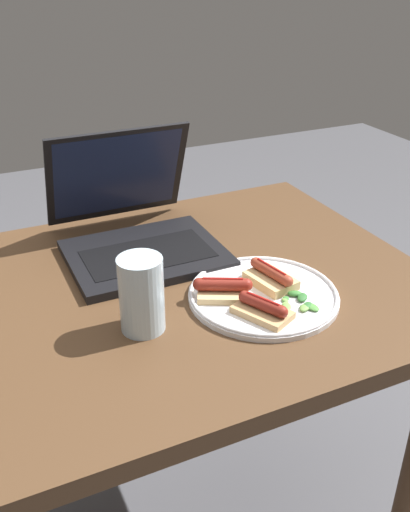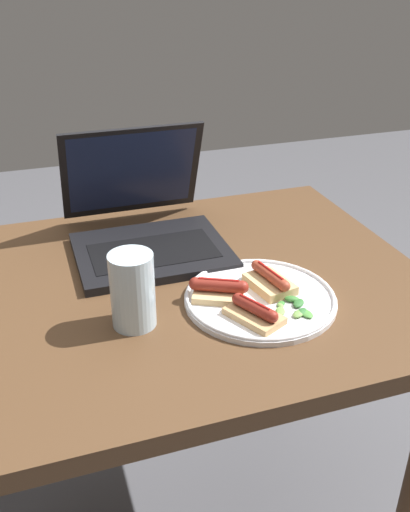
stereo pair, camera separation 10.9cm
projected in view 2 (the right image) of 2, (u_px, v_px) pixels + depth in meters
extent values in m
cube|color=#4C331E|center=(167.00, 291.00, 1.13)|extent=(1.03, 0.77, 0.04)
cylinder|color=#4C331E|center=(286.00, 323.00, 1.68)|extent=(0.05, 0.05, 0.72)
cube|color=black|center=(150.00, 252.00, 1.22)|extent=(0.32, 0.26, 0.02)
cube|color=black|center=(151.00, 251.00, 1.20)|extent=(0.26, 0.14, 0.00)
cube|color=black|center=(130.00, 172.00, 1.30)|extent=(0.32, 0.10, 0.23)
cube|color=#192347|center=(130.00, 172.00, 1.30)|extent=(0.29, 0.08, 0.20)
cylinder|color=silver|center=(260.00, 299.00, 1.06)|extent=(0.28, 0.28, 0.01)
torus|color=silver|center=(260.00, 296.00, 1.06)|extent=(0.28, 0.28, 0.01)
cube|color=tan|center=(254.00, 316.00, 0.99)|extent=(0.10, 0.12, 0.01)
cylinder|color=maroon|center=(255.00, 308.00, 0.98)|extent=(0.05, 0.08, 0.02)
sphere|color=maroon|center=(238.00, 299.00, 1.01)|extent=(0.02, 0.02, 0.02)
sphere|color=maroon|center=(272.00, 317.00, 0.96)|extent=(0.02, 0.02, 0.02)
cylinder|color=red|center=(255.00, 302.00, 0.98)|extent=(0.03, 0.06, 0.01)
cube|color=tan|center=(270.00, 284.00, 1.08)|extent=(0.08, 0.11, 0.02)
cylinder|color=#9E3D28|center=(270.00, 275.00, 1.07)|extent=(0.04, 0.09, 0.02)
sphere|color=#9E3D28|center=(285.00, 286.00, 1.04)|extent=(0.02, 0.02, 0.02)
sphere|color=#9E3D28|center=(257.00, 265.00, 1.10)|extent=(0.02, 0.02, 0.02)
cylinder|color=red|center=(271.00, 271.00, 1.07)|extent=(0.02, 0.08, 0.00)
cube|color=tan|center=(219.00, 294.00, 1.05)|extent=(0.11, 0.10, 0.01)
cylinder|color=maroon|center=(219.00, 285.00, 1.04)|extent=(0.09, 0.06, 0.02)
sphere|color=maroon|center=(242.00, 287.00, 1.04)|extent=(0.02, 0.02, 0.02)
sphere|color=maroon|center=(195.00, 284.00, 1.05)|extent=(0.02, 0.02, 0.02)
cylinder|color=red|center=(219.00, 280.00, 1.04)|extent=(0.07, 0.04, 0.01)
ellipsoid|color=#387A33|center=(292.00, 299.00, 1.04)|extent=(0.03, 0.03, 0.01)
ellipsoid|color=#4C8E3D|center=(306.00, 313.00, 1.00)|extent=(0.02, 0.03, 0.01)
ellipsoid|color=#709E4C|center=(280.00, 311.00, 1.01)|extent=(0.02, 0.03, 0.01)
ellipsoid|color=#709E4C|center=(280.00, 305.00, 1.03)|extent=(0.01, 0.02, 0.01)
ellipsoid|color=#387A33|center=(281.00, 304.00, 1.03)|extent=(0.02, 0.02, 0.01)
ellipsoid|color=#2D662D|center=(298.00, 303.00, 1.03)|extent=(0.03, 0.03, 0.01)
ellipsoid|color=#2D662D|center=(297.00, 314.00, 1.00)|extent=(0.02, 0.02, 0.01)
ellipsoid|color=#709E4C|center=(299.00, 314.00, 1.00)|extent=(0.03, 0.03, 0.01)
ellipsoid|color=#2D662D|center=(302.00, 312.00, 1.01)|extent=(0.03, 0.03, 0.01)
cylinder|color=silver|center=(133.00, 290.00, 0.97)|extent=(0.08, 0.08, 0.14)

